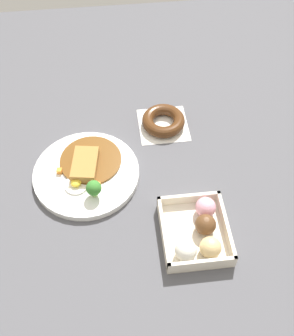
% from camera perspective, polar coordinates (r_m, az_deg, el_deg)
% --- Properties ---
extents(ground_plane, '(1.60, 1.60, 0.00)m').
position_cam_1_polar(ground_plane, '(1.05, -2.47, -1.41)').
color(ground_plane, '#4C4C51').
extents(curry_plate, '(0.27, 0.27, 0.07)m').
position_cam_1_polar(curry_plate, '(1.06, -8.36, -0.59)').
color(curry_plate, white).
rests_on(curry_plate, ground_plane).
extents(donut_box, '(0.18, 0.15, 0.06)m').
position_cam_1_polar(donut_box, '(0.95, 7.10, -8.83)').
color(donut_box, beige).
rests_on(donut_box, ground_plane).
extents(chocolate_ring_donut, '(0.14, 0.14, 0.03)m').
position_cam_1_polar(chocolate_ring_donut, '(1.16, 2.29, 6.53)').
color(chocolate_ring_donut, white).
rests_on(chocolate_ring_donut, ground_plane).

